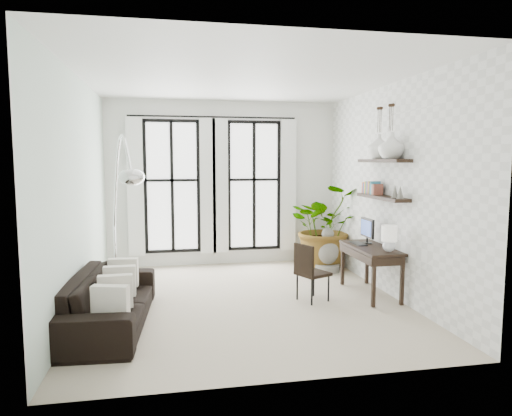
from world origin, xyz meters
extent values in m
plane|color=#BCAD95|center=(0.00, 0.00, 0.00)|extent=(5.00, 5.00, 0.00)
plane|color=white|center=(0.00, 0.00, 3.20)|extent=(5.00, 5.00, 0.00)
plane|color=silver|center=(-2.25, 0.00, 1.60)|extent=(0.00, 5.00, 5.00)
plane|color=white|center=(2.25, 0.00, 1.60)|extent=(0.00, 5.00, 5.00)
plane|color=white|center=(0.00, 2.50, 1.60)|extent=(4.50, 0.00, 4.50)
cube|color=white|center=(-1.00, 2.47, 1.55)|extent=(1.00, 0.02, 2.50)
cube|color=white|center=(-1.68, 2.37, 1.55)|extent=(0.30, 0.04, 2.60)
cube|color=white|center=(-0.32, 2.37, 1.55)|extent=(0.30, 0.04, 2.60)
cube|color=white|center=(0.60, 2.47, 1.55)|extent=(1.00, 0.02, 2.50)
cube|color=white|center=(-0.08, 2.37, 1.55)|extent=(0.30, 0.04, 2.60)
cube|color=white|center=(1.28, 2.37, 1.55)|extent=(0.30, 0.04, 2.60)
cylinder|color=black|center=(-0.20, 2.38, 2.88)|extent=(3.20, 0.03, 0.03)
cube|color=black|center=(2.11, -0.04, 1.50)|extent=(0.25, 1.30, 0.05)
cube|color=black|center=(2.11, -0.04, 2.05)|extent=(0.25, 1.30, 0.05)
cube|color=#C04830|center=(2.11, 0.51, 1.61)|extent=(0.16, 0.03, 0.18)
cube|color=#2D5D9F|center=(2.11, 0.47, 1.61)|extent=(0.16, 0.04, 0.18)
cube|color=#FF8F38|center=(2.11, 0.42, 1.61)|extent=(0.16, 0.04, 0.18)
cube|color=green|center=(2.11, 0.38, 1.61)|extent=(0.16, 0.04, 0.18)
cube|color=purple|center=(2.11, 0.33, 1.61)|extent=(0.16, 0.04, 0.18)
cube|color=gold|center=(2.11, 0.29, 1.61)|extent=(0.16, 0.04, 0.18)
cube|color=#4B4B4B|center=(2.11, 0.24, 1.61)|extent=(0.16, 0.04, 0.18)
cube|color=teal|center=(2.11, 0.20, 1.61)|extent=(0.16, 0.04, 0.18)
cube|color=gray|center=(2.11, 0.15, 1.61)|extent=(0.16, 0.04, 0.18)
cube|color=brown|center=(2.11, 0.11, 1.61)|extent=(0.16, 0.04, 0.18)
cone|color=gray|center=(2.11, -0.44, 1.61)|extent=(0.10, 0.10, 0.18)
cone|color=gray|center=(2.11, -0.59, 1.61)|extent=(0.10, 0.10, 0.18)
imported|color=black|center=(-1.80, -0.68, 0.33)|extent=(1.03, 2.31, 0.66)
cube|color=silver|center=(-1.70, -1.38, 0.50)|extent=(0.40, 0.12, 0.40)
cube|color=silver|center=(-1.70, -0.91, 0.50)|extent=(0.40, 0.12, 0.40)
cube|color=silver|center=(-1.70, -0.45, 0.50)|extent=(0.40, 0.12, 0.40)
cube|color=silver|center=(-1.70, 0.02, 0.50)|extent=(0.40, 0.12, 0.40)
imported|color=#2D7228|center=(1.88, 1.80, 0.81)|extent=(1.49, 1.31, 1.61)
cube|color=black|center=(1.95, -0.04, 0.73)|extent=(0.54, 1.27, 0.04)
cube|color=black|center=(1.93, -0.04, 0.64)|extent=(0.49, 1.21, 0.12)
cube|color=black|center=(1.74, -0.62, 0.36)|extent=(0.05, 0.05, 0.70)
cube|color=black|center=(2.16, -0.62, 0.36)|extent=(0.05, 0.05, 0.70)
cube|color=black|center=(1.74, 0.55, 0.36)|extent=(0.05, 0.05, 0.70)
cube|color=black|center=(2.16, 0.55, 0.36)|extent=(0.05, 0.05, 0.70)
cube|color=black|center=(2.00, 0.21, 1.00)|extent=(0.04, 0.42, 0.30)
cube|color=navy|center=(1.97, 0.21, 1.00)|extent=(0.00, 0.36, 0.24)
cube|color=black|center=(1.85, 0.21, 0.76)|extent=(0.15, 0.40, 0.02)
sphere|color=silver|center=(2.00, -0.52, 0.84)|extent=(0.18, 0.18, 0.18)
cylinder|color=white|center=(2.00, -0.52, 1.03)|extent=(0.22, 0.22, 0.22)
cube|color=black|center=(1.00, -0.16, 0.40)|extent=(0.53, 0.53, 0.04)
cube|color=black|center=(0.83, -0.23, 0.63)|extent=(0.20, 0.38, 0.45)
cylinder|color=black|center=(0.84, -0.32, 0.19)|extent=(0.03, 0.03, 0.38)
cylinder|color=black|center=(1.16, -0.32, 0.19)|extent=(0.03, 0.03, 0.38)
cylinder|color=black|center=(0.84, 0.00, 0.19)|extent=(0.03, 0.03, 0.38)
cylinder|color=black|center=(1.16, 0.00, 0.19)|extent=(0.03, 0.03, 0.38)
cylinder|color=silver|center=(-1.90, 0.86, 0.05)|extent=(0.36, 0.36, 0.10)
cylinder|color=silver|center=(-1.90, 0.86, 0.55)|extent=(0.04, 0.04, 1.00)
ellipsoid|color=silver|center=(-1.50, -0.63, 1.85)|extent=(0.32, 0.32, 0.21)
cylinder|color=gray|center=(1.80, 1.48, 0.07)|extent=(0.45, 0.45, 0.14)
ellipsoid|color=gray|center=(1.80, 1.48, 0.39)|extent=(0.41, 0.41, 0.50)
sphere|color=gray|center=(1.80, 1.48, 0.70)|extent=(0.23, 0.23, 0.23)
imported|color=white|center=(2.11, -0.29, 2.27)|extent=(0.37, 0.37, 0.38)
imported|color=white|center=(2.11, 0.11, 2.27)|extent=(0.37, 0.37, 0.38)
camera|label=1|loc=(-1.03, -6.43, 2.06)|focal=32.00mm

